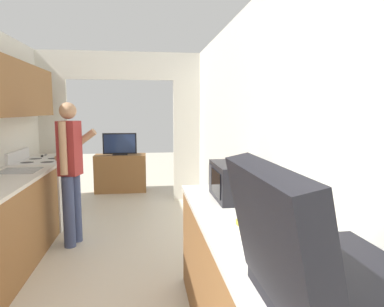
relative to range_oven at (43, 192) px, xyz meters
The scene contains 11 objects.
wall_right 3.36m from the range_oven, 43.81° to the right, with size 0.06×7.74×2.50m.
wall_far_with_doorway 1.76m from the range_oven, 45.97° to the left, with size 3.03×0.06×2.50m.
counter_right 3.61m from the range_oven, 55.94° to the right, with size 0.62×2.42×0.89m.
range_oven is the anchor object (origin of this frame).
person 1.04m from the range_oven, 55.20° to the right, with size 0.53×0.44×1.64m.
suitcase 4.30m from the range_oven, 62.91° to the right, with size 0.55×0.64×0.51m.
microwave 3.16m from the range_oven, 47.35° to the right, with size 0.40×0.50×0.27m.
book_stack 3.66m from the range_oven, 55.84° to the right, with size 0.23×0.32×0.05m.
tv_cabinet 2.02m from the range_oven, 63.01° to the left, with size 0.96×0.42×0.71m.
television 2.04m from the range_oven, 62.45° to the left, with size 0.63×0.16×0.41m.
knife 0.64m from the range_oven, 101.72° to the left, with size 0.08×0.33×0.02m.
Camera 1 is at (0.39, -0.45, 1.56)m, focal length 32.00 mm.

